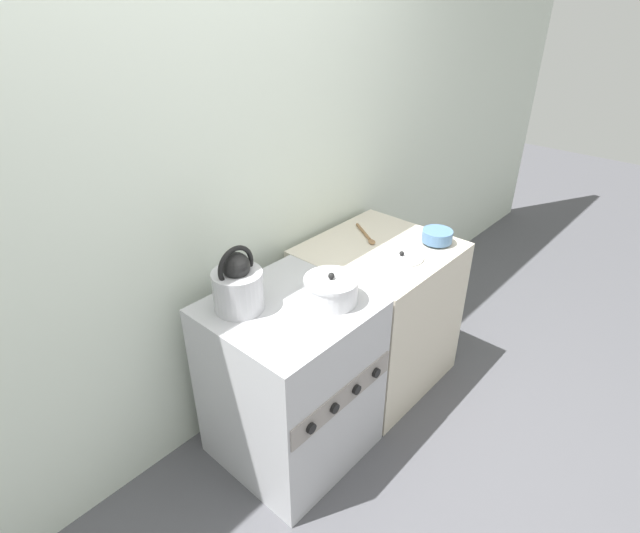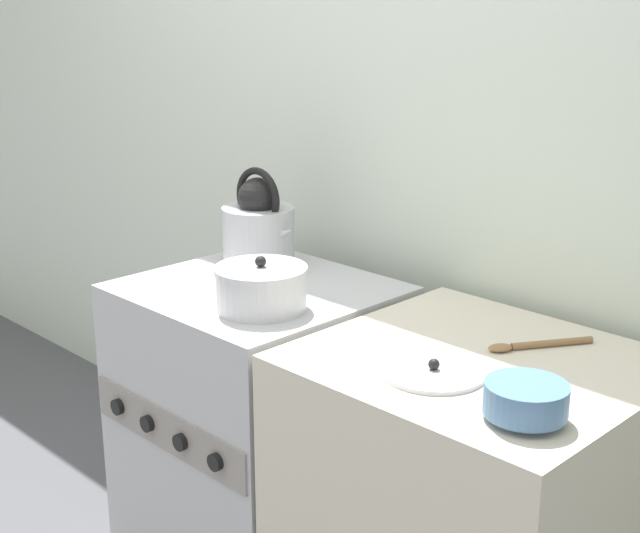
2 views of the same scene
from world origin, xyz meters
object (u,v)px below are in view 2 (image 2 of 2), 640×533
at_px(cooking_pot, 261,288).
at_px(loose_pot_lid, 434,372).
at_px(enamel_bowl, 526,400).
at_px(stove, 260,427).
at_px(kettle, 259,228).

relative_size(cooking_pot, loose_pot_lid, 1.06).
distance_m(cooking_pot, enamel_bowl, 0.78).
distance_m(enamel_bowl, loose_pot_lid, 0.26).
xyz_separation_m(stove, loose_pot_lid, (0.68, -0.11, 0.41)).
distance_m(stove, cooking_pot, 0.50).
relative_size(enamel_bowl, loose_pot_lid, 0.71).
bearing_deg(loose_pot_lid, stove, 171.07).
bearing_deg(kettle, cooking_pot, -40.52).
bearing_deg(cooking_pot, stove, 142.85).
height_order(stove, enamel_bowl, enamel_bowl).
distance_m(kettle, cooking_pot, 0.38).
relative_size(kettle, loose_pot_lid, 1.30).
relative_size(stove, kettle, 2.93).
height_order(cooking_pot, loose_pot_lid, cooking_pot).
bearing_deg(loose_pot_lid, enamel_bowl, -10.97).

